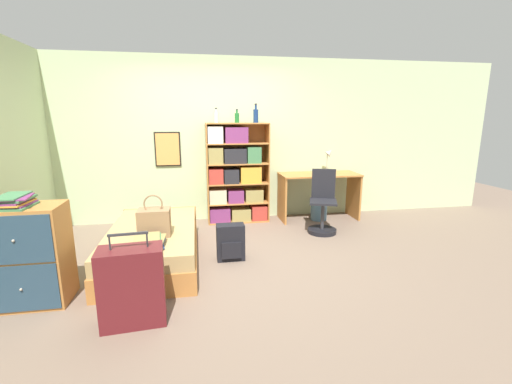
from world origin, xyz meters
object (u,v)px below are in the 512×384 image
(bed, at_px, (154,244))
(book_stack_on_bed, at_px, (148,242))
(waste_bin, at_px, (319,211))
(desk, at_px, (319,187))
(bottle_green, at_px, (216,117))
(dresser, at_px, (29,255))
(desk_lamp, at_px, (329,156))
(desk_chair, at_px, (323,211))
(bottle_clear, at_px, (256,115))
(handbag, at_px, (154,222))
(suitcase, at_px, (132,286))
(bottle_brown, at_px, (237,118))
(backpack, at_px, (231,242))
(bookcase, at_px, (235,176))
(magazine_pile_on_dresser, at_px, (13,202))

(bed, distance_m, book_stack_on_bed, 0.68)
(book_stack_on_bed, relative_size, waste_bin, 1.29)
(book_stack_on_bed, xyz_separation_m, desk, (2.47, 1.94, 0.08))
(bed, distance_m, bottle_green, 2.24)
(dresser, height_order, desk_lamp, desk_lamp)
(desk_chair, bearing_deg, bed, -164.41)
(bottle_clear, height_order, desk_lamp, bottle_clear)
(handbag, xyz_separation_m, waste_bin, (2.44, 1.54, -0.42))
(bed, xyz_separation_m, desk, (2.50, 1.31, 0.33))
(book_stack_on_bed, xyz_separation_m, suitcase, (-0.05, -0.65, -0.14))
(bottle_brown, bearing_deg, backpack, -100.06)
(waste_bin, bearing_deg, backpack, -139.27)
(dresser, relative_size, bookcase, 0.58)
(bottle_clear, bearing_deg, waste_bin, -8.30)
(desk, bearing_deg, bed, -152.46)
(desk_lamp, distance_m, waste_bin, 0.93)
(bed, xyz_separation_m, book_stack_on_bed, (0.03, -0.63, 0.26))
(bed, xyz_separation_m, waste_bin, (2.50, 1.25, -0.06))
(desk_lamp, xyz_separation_m, desk_chair, (-0.37, -0.76, -0.72))
(waste_bin, bearing_deg, magazine_pile_on_dresser, -149.63)
(bed, height_order, waste_bin, bed)
(book_stack_on_bed, height_order, desk_lamp, desk_lamp)
(suitcase, height_order, desk, suitcase)
(desk, bearing_deg, magazine_pile_on_dresser, -149.00)
(desk_chair, height_order, waste_bin, desk_chair)
(bed, xyz_separation_m, magazine_pile_on_dresser, (-1.03, -0.82, 0.76))
(handbag, bearing_deg, bookcase, 57.56)
(dresser, distance_m, bottle_clear, 3.50)
(handbag, height_order, desk, handbag)
(bottle_green, bearing_deg, book_stack_on_bed, -111.44)
(book_stack_on_bed, xyz_separation_m, waste_bin, (2.47, 1.88, -0.32))
(bottle_green, xyz_separation_m, desk, (1.65, -0.16, -1.13))
(bottle_brown, bearing_deg, desk, -5.83)
(dresser, bearing_deg, handbag, 25.84)
(book_stack_on_bed, height_order, bottle_clear, bottle_clear)
(dresser, relative_size, backpack, 2.11)
(waste_bin, bearing_deg, desk_lamp, 39.18)
(magazine_pile_on_dresser, height_order, desk_chair, magazine_pile_on_dresser)
(book_stack_on_bed, distance_m, desk, 3.14)
(desk_lamp, bearing_deg, bottle_green, 178.47)
(dresser, bearing_deg, bed, 38.85)
(bed, bearing_deg, bookcase, 51.14)
(desk_chair, bearing_deg, bottle_green, 151.19)
(desk_chair, bearing_deg, waste_bin, 74.45)
(handbag, bearing_deg, backpack, 10.44)
(book_stack_on_bed, xyz_separation_m, bottle_green, (0.82, 2.09, 1.21))
(handbag, bearing_deg, desk_lamp, 32.75)
(bottle_clear, bearing_deg, bed, -136.26)
(dresser, relative_size, bottle_brown, 4.38)
(bottle_green, bearing_deg, desk_chair, -28.81)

